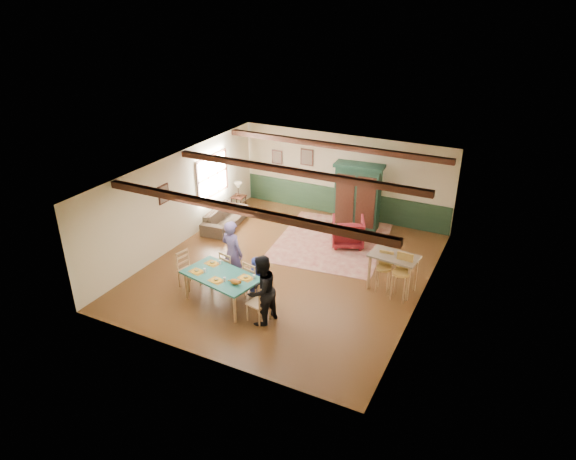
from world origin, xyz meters
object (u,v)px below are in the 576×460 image
at_px(dining_table, 222,289).
at_px(bar_stool_right, 401,278).
at_px(end_table, 239,203).
at_px(table_lamp, 238,189).
at_px(person_woman, 261,290).
at_px(cat, 235,281).
at_px(dining_chair_end_right, 258,302).
at_px(sofa, 225,218).
at_px(dining_chair_far_right, 255,278).
at_px(dining_chair_far_left, 231,268).
at_px(person_child, 257,276).
at_px(counter_table, 392,273).
at_px(armoire, 358,197).
at_px(dining_chair_end_left, 189,270).
at_px(person_man, 232,253).
at_px(bar_stool_left, 384,273).
at_px(armchair, 348,232).

bearing_deg(dining_table, bar_stool_right, 28.60).
bearing_deg(end_table, bar_stool_right, -24.68).
bearing_deg(bar_stool_right, table_lamp, 158.82).
bearing_deg(bar_stool_right, person_woman, -134.02).
bearing_deg(bar_stool_right, cat, -141.53).
distance_m(dining_chair_end_right, end_table, 6.33).
bearing_deg(sofa, person_woman, -144.65).
xyz_separation_m(dining_table, bar_stool_right, (3.73, 2.03, 0.21)).
xyz_separation_m(dining_chair_far_right, cat, (-0.02, -0.84, 0.37)).
bearing_deg(table_lamp, dining_chair_far_left, -60.84).
bearing_deg(person_child, counter_table, -138.39).
bearing_deg(dining_table, table_lamp, 117.39).
height_order(armoire, counter_table, armoire).
distance_m(dining_chair_end_left, armoire, 5.77).
xyz_separation_m(cat, sofa, (-2.81, 3.89, -0.56)).
xyz_separation_m(sofa, bar_stool_right, (6.01, -1.64, 0.30)).
distance_m(person_man, sofa, 3.53).
bearing_deg(dining_chair_end_left, person_woman, -90.00).
distance_m(dining_chair_end_right, bar_stool_right, 3.45).
relative_size(armoire, bar_stool_left, 2.01).
xyz_separation_m(sofa, table_lamp, (-0.26, 1.24, 0.47)).
xyz_separation_m(dining_chair_far_left, cat, (0.76, -1.00, 0.37)).
bearing_deg(person_child, armchair, -94.97).
bearing_deg(sofa, dining_chair_far_right, -143.61).
bearing_deg(cat, person_man, 136.55).
bearing_deg(dining_chair_end_right, dining_chair_far_left, -114.92).
bearing_deg(dining_chair_far_left, bar_stool_left, -146.15).
relative_size(dining_table, dining_chair_end_left, 1.89).
distance_m(dining_chair_end_right, person_man, 1.79).
bearing_deg(person_man, armchair, -107.19).
distance_m(dining_table, armoire, 5.60).
distance_m(dining_chair_end_left, dining_chair_end_right, 2.31).
relative_size(bar_stool_left, bar_stool_right, 0.89).
bearing_deg(table_lamp, bar_stool_right, -24.68).
bearing_deg(bar_stool_left, counter_table, 34.12).
distance_m(dining_chair_end_right, table_lamp, 6.34).
xyz_separation_m(armchair, sofa, (-3.89, -0.49, -0.13)).
relative_size(dining_chair_far_right, armoire, 0.46).
height_order(dining_table, dining_chair_far_right, dining_chair_far_right).
height_order(armoire, table_lamp, armoire).
bearing_deg(sofa, armoire, -71.92).
relative_size(dining_chair_far_right, sofa, 0.49).
xyz_separation_m(dining_chair_end_left, person_woman, (2.36, -0.49, 0.35)).
relative_size(person_child, counter_table, 0.87).
bearing_deg(sofa, dining_chair_end_left, -167.82).
bearing_deg(bar_stool_right, counter_table, 135.00).
distance_m(dining_chair_far_left, end_table, 4.73).
xyz_separation_m(dining_table, armchair, (1.61, 4.17, 0.04)).
relative_size(person_woman, armoire, 0.80).
bearing_deg(person_child, dining_table, 63.43).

